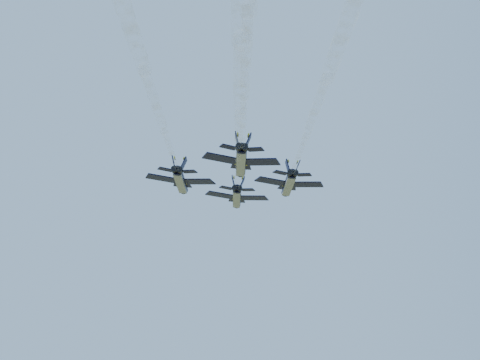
# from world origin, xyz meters

# --- Properties ---
(jet_lead) EXTENTS (11.59, 15.26, 3.27)m
(jet_lead) POSITION_xyz_m (-0.66, 11.33, 98.72)
(jet_lead) COLOR black
(jet_left) EXTENTS (11.59, 15.26, 3.27)m
(jet_left) POSITION_xyz_m (-8.25, -0.13, 98.72)
(jet_left) COLOR black
(jet_right) EXTENTS (11.59, 15.26, 3.27)m
(jet_right) POSITION_xyz_m (9.44, 4.38, 98.72)
(jet_right) COLOR black
(jet_slot) EXTENTS (11.59, 15.26, 3.27)m
(jet_slot) POSITION_xyz_m (3.27, -8.17, 98.72)
(jet_slot) COLOR black
(smoke_trail_lead) EXTENTS (12.64, 63.89, 2.02)m
(smoke_trail_lead) POSITION_xyz_m (7.79, -36.61, 98.75)
(smoke_trail_lead) COLOR white
(smoke_trail_left) EXTENTS (12.64, 63.89, 2.02)m
(smoke_trail_left) POSITION_xyz_m (0.21, -48.07, 98.75)
(smoke_trail_left) COLOR white
(smoke_trail_right) EXTENTS (12.64, 63.89, 2.02)m
(smoke_trail_right) POSITION_xyz_m (17.90, -43.56, 98.75)
(smoke_trail_right) COLOR white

